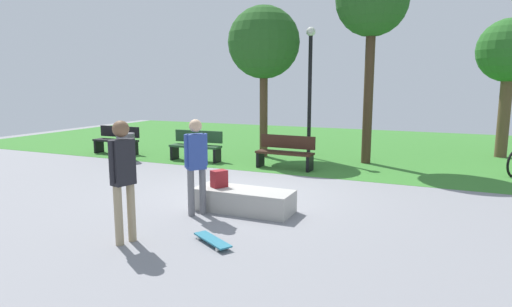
% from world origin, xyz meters
% --- Properties ---
extents(ground_plane, '(28.00, 28.00, 0.00)m').
position_xyz_m(ground_plane, '(0.00, 0.00, 0.00)').
color(ground_plane, gray).
extents(grass_lawn, '(26.60, 12.00, 0.01)m').
position_xyz_m(grass_lawn, '(0.00, 8.00, 0.00)').
color(grass_lawn, '#387A2D').
rests_on(grass_lawn, ground_plane).
extents(concrete_ledge, '(1.84, 0.70, 0.41)m').
position_xyz_m(concrete_ledge, '(0.57, -1.36, 0.21)').
color(concrete_ledge, '#A8A59E').
rests_on(concrete_ledge, ground_plane).
extents(backpack_on_ledge, '(0.31, 0.34, 0.32)m').
position_xyz_m(backpack_on_ledge, '(0.08, -1.38, 0.57)').
color(backpack_on_ledge, maroon).
rests_on(backpack_on_ledge, concrete_ledge).
extents(skater_performing_trick, '(0.28, 0.42, 1.82)m').
position_xyz_m(skater_performing_trick, '(-0.32, -3.53, 1.08)').
color(skater_performing_trick, tan).
rests_on(skater_performing_trick, ground_plane).
extents(skater_watching, '(0.35, 0.38, 1.72)m').
position_xyz_m(skater_watching, '(-0.09, -1.90, 1.01)').
color(skater_watching, slate).
rests_on(skater_watching, ground_plane).
extents(skateboard_by_ledge, '(0.79, 0.58, 0.08)m').
position_xyz_m(skateboard_by_ledge, '(0.88, -3.07, 0.06)').
color(skateboard_by_ledge, teal).
rests_on(skateboard_by_ledge, ground_plane).
extents(park_bench_near_path, '(1.62, 0.54, 0.91)m').
position_xyz_m(park_bench_near_path, '(-3.01, 2.82, 0.48)').
color(park_bench_near_path, '#1E4223').
rests_on(park_bench_near_path, ground_plane).
extents(park_bench_by_oak, '(1.62, 0.54, 0.91)m').
position_xyz_m(park_bench_by_oak, '(-0.10, 2.75, 0.48)').
color(park_bench_by_oak, '#331E14').
rests_on(park_bench_by_oak, ground_plane).
extents(park_bench_center_lawn, '(1.60, 0.47, 0.91)m').
position_xyz_m(park_bench_center_lawn, '(-6.14, 2.88, 0.48)').
color(park_bench_center_lawn, black).
rests_on(park_bench_center_lawn, ground_plane).
extents(tree_tall_oak, '(1.95, 1.95, 4.32)m').
position_xyz_m(tree_tall_oak, '(5.55, 7.33, 3.26)').
color(tree_tall_oak, brown).
rests_on(tree_tall_oak, grass_lawn).
extents(tree_slender_maple, '(2.04, 2.04, 5.68)m').
position_xyz_m(tree_slender_maple, '(1.78, 4.52, 4.57)').
color(tree_slender_maple, '#42301E').
rests_on(tree_slender_maple, grass_lawn).
extents(tree_leaning_ash, '(2.24, 2.24, 4.71)m').
position_xyz_m(tree_leaning_ash, '(-1.45, 4.37, 3.56)').
color(tree_leaning_ash, '#4C3823').
rests_on(tree_leaning_ash, grass_lawn).
extents(lamp_post, '(0.28, 0.28, 4.03)m').
position_xyz_m(lamp_post, '(-0.05, 4.75, 2.46)').
color(lamp_post, black).
rests_on(lamp_post, ground_plane).
extents(trash_bin, '(0.54, 0.54, 0.84)m').
position_xyz_m(trash_bin, '(-4.95, 1.93, 0.42)').
color(trash_bin, '#4C4C51').
rests_on(trash_bin, ground_plane).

